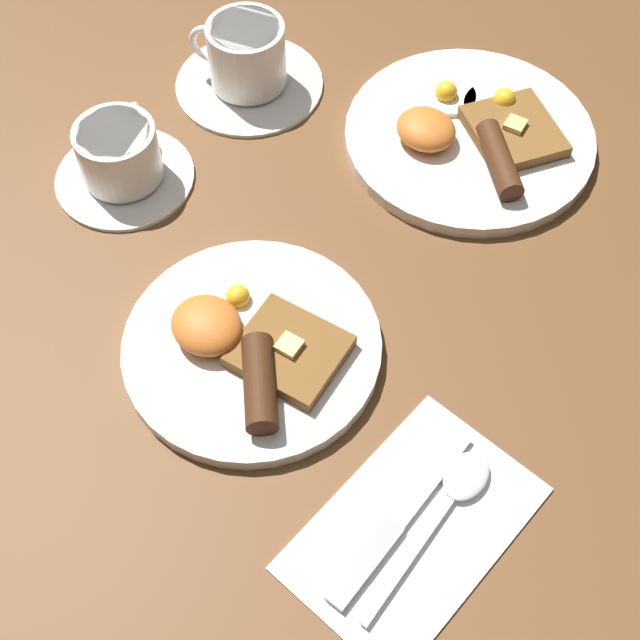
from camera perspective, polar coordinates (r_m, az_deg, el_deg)
The scene contains 8 objects.
ground_plane at distance 0.82m, azimuth -4.33°, elevation -2.02°, with size 3.00×3.00×0.00m, color brown.
breakfast_plate_near at distance 0.80m, azimuth -4.46°, elevation -1.64°, with size 0.23×0.23×0.05m.
breakfast_plate_far at distance 0.98m, azimuth 9.66°, elevation 11.61°, with size 0.27×0.27×0.04m.
teacup_near at distance 0.94m, azimuth -12.66°, elevation 10.06°, with size 0.14×0.14×0.07m.
teacup_far at distance 1.02m, azimuth -4.71°, elevation 16.11°, with size 0.17×0.17×0.08m.
napkin at distance 0.74m, azimuth 5.99°, elevation -13.07°, with size 0.13×0.21×0.01m, color white.
knife at distance 0.74m, azimuth 4.81°, elevation -12.98°, with size 0.04×0.18×0.01m.
spoon at distance 0.75m, azimuth 8.61°, elevation -10.88°, with size 0.05×0.17×0.01m.
Camera 1 is at (0.34, -0.26, 0.69)m, focal length 50.00 mm.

